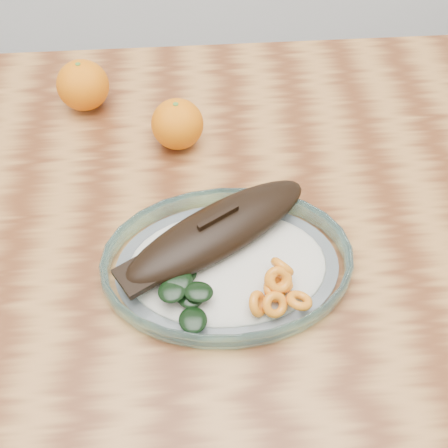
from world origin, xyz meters
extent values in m
plane|color=slate|center=(0.00, 0.00, 0.00)|extent=(3.00, 3.00, 0.00)
cube|color=#603016|center=(0.00, 0.00, 0.73)|extent=(1.20, 0.80, 0.04)
cylinder|color=brown|center=(0.54, 0.34, 0.35)|extent=(0.06, 0.06, 0.71)
ellipsoid|color=white|center=(0.07, -0.10, 0.76)|extent=(0.59, 0.42, 0.01)
torus|color=#8CD5D9|center=(0.07, -0.10, 0.77)|extent=(0.58, 0.58, 0.03)
ellipsoid|color=white|center=(0.07, -0.10, 0.77)|extent=(0.52, 0.37, 0.02)
ellipsoid|color=black|center=(0.07, -0.07, 0.80)|extent=(0.28, 0.21, 0.05)
ellipsoid|color=black|center=(0.07, -0.07, 0.79)|extent=(0.23, 0.18, 0.02)
cube|color=black|center=(-0.04, -0.13, 0.80)|extent=(0.07, 0.07, 0.01)
cube|color=black|center=(0.07, -0.07, 0.82)|extent=(0.05, 0.04, 0.02)
torus|color=#C5610E|center=(0.14, -0.15, 0.79)|extent=(0.04, 0.04, 0.03)
torus|color=#C5610E|center=(0.11, -0.17, 0.79)|extent=(0.04, 0.05, 0.04)
torus|color=#C5610E|center=(0.16, -0.17, 0.79)|extent=(0.04, 0.04, 0.03)
torus|color=#C5610E|center=(0.13, -0.18, 0.79)|extent=(0.03, 0.04, 0.04)
torus|color=#C5610E|center=(0.13, -0.15, 0.79)|extent=(0.04, 0.05, 0.03)
torus|color=#C5610E|center=(0.14, -0.13, 0.81)|extent=(0.04, 0.04, 0.04)
torus|color=#C5610E|center=(0.13, -0.15, 0.81)|extent=(0.05, 0.04, 0.04)
torus|color=#C5610E|center=(0.13, -0.15, 0.81)|extent=(0.04, 0.04, 0.03)
ellipsoid|color=black|center=(0.03, -0.15, 0.79)|extent=(0.04, 0.04, 0.01)
ellipsoid|color=black|center=(0.02, -0.12, 0.79)|extent=(0.05, 0.05, 0.01)
ellipsoid|color=black|center=(0.03, -0.19, 0.79)|extent=(0.04, 0.04, 0.01)
ellipsoid|color=black|center=(0.02, -0.15, 0.79)|extent=(0.05, 0.05, 0.01)
ellipsoid|color=black|center=(0.01, -0.14, 0.80)|extent=(0.05, 0.05, 0.01)
ellipsoid|color=black|center=(0.00, -0.15, 0.80)|extent=(0.05, 0.05, 0.01)
ellipsoid|color=black|center=(0.04, -0.16, 0.80)|extent=(0.04, 0.04, 0.01)
sphere|color=orange|center=(-0.13, 0.24, 0.79)|extent=(0.08, 0.08, 0.08)
sphere|color=orange|center=(0.02, 0.14, 0.79)|extent=(0.08, 0.08, 0.08)
camera|label=1|loc=(0.04, -0.51, 1.36)|focal=45.00mm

